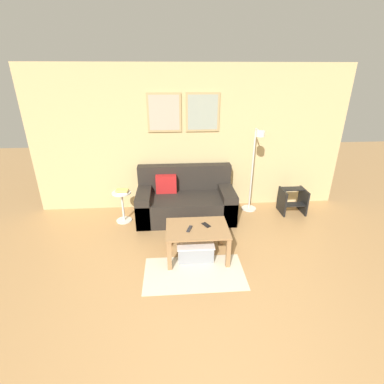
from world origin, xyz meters
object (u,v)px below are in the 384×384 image
(remote_control, at_px, (189,229))
(cell_phone, at_px, (206,225))
(coffee_table, at_px, (197,233))
(step_stool, at_px, (293,200))
(storage_bin, at_px, (195,247))
(floor_lamp, at_px, (254,169))
(couch, at_px, (185,201))
(side_table, at_px, (123,204))
(book_stack, at_px, (122,191))

(remote_control, relative_size, cell_phone, 1.07)
(coffee_table, bearing_deg, step_stool, 32.77)
(storage_bin, distance_m, floor_lamp, 1.84)
(storage_bin, distance_m, remote_control, 0.36)
(couch, distance_m, storage_bin, 1.20)
(cell_phone, height_order, step_stool, cell_phone)
(storage_bin, relative_size, remote_control, 3.38)
(storage_bin, xyz_separation_m, remote_control, (-0.08, -0.06, 0.34))
(remote_control, bearing_deg, side_table, 153.72)
(storage_bin, distance_m, step_stool, 2.23)
(step_stool, bearing_deg, cell_phone, -146.75)
(storage_bin, distance_m, book_stack, 1.63)
(coffee_table, height_order, floor_lamp, floor_lamp)
(side_table, relative_size, step_stool, 1.20)
(couch, height_order, storage_bin, couch)
(book_stack, xyz_separation_m, remote_control, (1.06, -1.14, -0.10))
(book_stack, bearing_deg, coffee_table, -43.53)
(couch, bearing_deg, side_table, -174.16)
(coffee_table, height_order, remote_control, remote_control)
(floor_lamp, bearing_deg, cell_phone, -129.04)
(coffee_table, relative_size, remote_control, 5.65)
(coffee_table, distance_m, cell_phone, 0.17)
(couch, bearing_deg, floor_lamp, 3.26)
(floor_lamp, bearing_deg, coffee_table, -131.10)
(side_table, xyz_separation_m, cell_phone, (1.31, -1.04, 0.14))
(couch, relative_size, side_table, 3.09)
(floor_lamp, height_order, cell_phone, floor_lamp)
(couch, distance_m, step_stool, 1.97)
(coffee_table, relative_size, step_stool, 1.87)
(storage_bin, xyz_separation_m, floor_lamp, (1.15, 1.26, 0.71))
(floor_lamp, xyz_separation_m, book_stack, (-2.28, -0.17, -0.27))
(storage_bin, bearing_deg, step_stool, 31.84)
(couch, xyz_separation_m, storage_bin, (0.07, -1.19, -0.17))
(couch, bearing_deg, book_stack, -174.41)
(cell_phone, bearing_deg, step_stool, 3.71)
(cell_phone, bearing_deg, side_table, 112.13)
(storage_bin, height_order, floor_lamp, floor_lamp)
(remote_control, height_order, step_stool, remote_control)
(coffee_table, relative_size, floor_lamp, 0.55)
(couch, relative_size, floor_lamp, 1.09)
(couch, xyz_separation_m, side_table, (-1.08, -0.11, 0.03))
(storage_bin, xyz_separation_m, book_stack, (-1.14, 1.08, 0.44))
(remote_control, bearing_deg, coffee_table, 37.39)
(coffee_table, distance_m, book_stack, 1.62)
(book_stack, relative_size, step_stool, 0.48)
(book_stack, xyz_separation_m, step_stool, (3.03, 0.09, -0.32))
(floor_lamp, xyz_separation_m, step_stool, (0.75, -0.08, -0.59))
(couch, height_order, cell_phone, couch)
(remote_control, xyz_separation_m, cell_phone, (0.24, 0.10, -0.01))
(side_table, bearing_deg, remote_control, -46.51)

